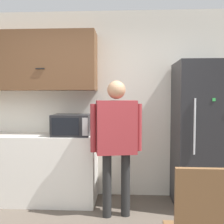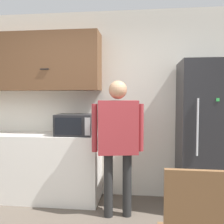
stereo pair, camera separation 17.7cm
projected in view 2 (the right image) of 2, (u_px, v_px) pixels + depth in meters
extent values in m
cube|color=silver|center=(101.00, 104.00, 3.71)|extent=(6.00, 0.06, 2.70)
cube|color=silver|center=(23.00, 166.00, 3.59)|extent=(2.22, 0.56, 0.94)
cube|color=brown|center=(24.00, 63.00, 3.58)|extent=(2.22, 0.38, 0.80)
cube|color=black|center=(44.00, 69.00, 3.35)|extent=(0.12, 0.01, 0.01)
cube|color=#232326|center=(75.00, 125.00, 3.41)|extent=(0.50, 0.38, 0.29)
cube|color=black|center=(68.00, 126.00, 3.22)|extent=(0.35, 0.01, 0.22)
cube|color=#B2B2B2|center=(87.00, 127.00, 3.20)|extent=(0.07, 0.01, 0.23)
cylinder|color=black|center=(108.00, 185.00, 3.03)|extent=(0.11, 0.11, 0.78)
cylinder|color=black|center=(127.00, 185.00, 3.05)|extent=(0.11, 0.11, 0.78)
cube|color=maroon|center=(118.00, 127.00, 3.00)|extent=(0.51, 0.30, 0.64)
sphere|color=tan|center=(118.00, 90.00, 2.97)|extent=(0.22, 0.22, 0.22)
cylinder|color=maroon|center=(95.00, 128.00, 2.98)|extent=(0.07, 0.07, 0.57)
cylinder|color=maroon|center=(141.00, 127.00, 3.02)|extent=(0.07, 0.07, 0.57)
cube|color=#232326|center=(207.00, 136.00, 3.21)|extent=(0.72, 0.64, 1.92)
cylinder|color=silver|center=(197.00, 127.00, 2.89)|extent=(0.02, 0.02, 0.67)
cube|color=green|center=(218.00, 100.00, 2.86)|extent=(0.04, 0.01, 0.04)
cube|color=brown|center=(196.00, 214.00, 1.56)|extent=(0.40, 0.05, 0.56)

